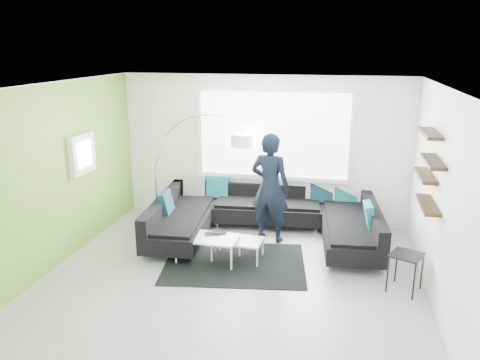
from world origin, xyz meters
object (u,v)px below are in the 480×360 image
Objects in this scene: person at (270,188)px; laptop at (216,234)px; sectional_sofa at (265,220)px; arc_lamp at (155,168)px; side_table at (405,272)px; coffee_table at (223,248)px.

laptop is at bearing 65.58° from person.
sectional_sofa is 1.91× the size of arc_lamp.
arc_lamp is 4.89m from side_table.
coffee_table is 0.58× the size of arc_lamp.
sectional_sofa is 2.11× the size of person.
sectional_sofa is 0.60m from person.
side_table reaches higher than coffee_table.
coffee_table is at bearing 71.46° from person.
sectional_sofa is 1.09m from coffee_table.
side_table is 1.31× the size of laptop.
side_table is at bearing -36.60° from sectional_sofa.
arc_lamp is at bearing 161.27° from sectional_sofa.
sectional_sofa reaches higher than laptop.
coffee_table is at bearing -39.37° from arc_lamp.
laptop is at bearing 164.60° from coffee_table.
side_table is at bearing -6.34° from coffee_table.
side_table is at bearing -34.01° from laptop.
side_table is 2.88m from laptop.
coffee_table is at bearing -42.69° from laptop.
person is (-2.12, 1.38, 0.68)m from side_table.
arc_lamp is (-2.24, 0.54, 0.69)m from sectional_sofa.
side_table is 0.29× the size of person.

